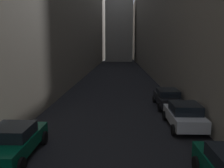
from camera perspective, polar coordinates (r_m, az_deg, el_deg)
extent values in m
plane|color=black|center=(45.00, 1.47, 2.95)|extent=(264.00, 264.00, 0.00)
cube|color=#756B5B|center=(48.89, -13.47, 17.47)|extent=(13.18, 108.00, 24.26)
cube|color=gray|center=(48.70, 17.63, 15.51)|extent=(14.99, 108.00, 21.20)
cube|color=#05472D|center=(11.68, -23.19, -13.33)|extent=(1.82, 4.18, 0.64)
cube|color=black|center=(11.44, -23.48, -10.72)|extent=(1.67, 1.77, 0.52)
cylinder|color=black|center=(13.36, -24.09, -11.97)|extent=(0.22, 0.68, 0.68)
cylinder|color=black|center=(12.69, -16.51, -12.67)|extent=(0.22, 0.68, 0.68)
cylinder|color=black|center=(10.29, -21.75, -18.38)|extent=(0.22, 0.68, 0.68)
cylinder|color=black|center=(10.33, 20.29, -18.23)|extent=(0.22, 0.65, 0.65)
cube|color=silver|center=(15.08, 17.39, -7.84)|extent=(1.82, 3.99, 0.68)
cube|color=black|center=(14.72, 17.71, -5.73)|extent=(1.67, 1.92, 0.57)
cylinder|color=black|center=(16.23, 12.95, -7.68)|extent=(0.22, 0.65, 0.65)
cylinder|color=black|center=(16.67, 19.14, -7.51)|extent=(0.22, 0.65, 0.65)
cylinder|color=black|center=(13.72, 15.10, -10.97)|extent=(0.22, 0.65, 0.65)
cylinder|color=black|center=(14.23, 22.37, -10.61)|extent=(0.22, 0.65, 0.65)
cube|color=black|center=(19.72, 13.63, -3.64)|extent=(1.77, 4.30, 0.67)
cube|color=black|center=(19.66, 13.66, -1.98)|extent=(1.63, 2.18, 0.47)
cylinder|color=black|center=(21.04, 10.43, -3.65)|extent=(0.22, 0.67, 0.67)
cylinder|color=black|center=(21.38, 15.15, -3.62)|extent=(0.22, 0.67, 0.67)
cylinder|color=black|center=(18.24, 11.76, -5.71)|extent=(0.22, 0.67, 0.67)
cylinder|color=black|center=(18.62, 17.18, -5.62)|extent=(0.22, 0.67, 0.67)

